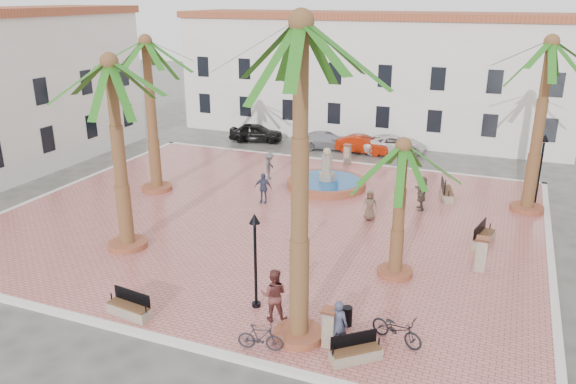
# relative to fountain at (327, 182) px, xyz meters

# --- Properties ---
(ground) EXTENTS (120.00, 120.00, 0.00)m
(ground) POSITION_rel_fountain_xyz_m (-1.20, -5.49, -0.47)
(ground) COLOR #56544F
(ground) RESTS_ON ground
(plaza) EXTENTS (26.00, 22.00, 0.15)m
(plaza) POSITION_rel_fountain_xyz_m (-1.20, -5.49, -0.39)
(plaza) COLOR #BF6661
(plaza) RESTS_ON ground
(kerb_n) EXTENTS (26.30, 0.30, 0.16)m
(kerb_n) POSITION_rel_fountain_xyz_m (-1.20, 5.51, -0.39)
(kerb_n) COLOR silver
(kerb_n) RESTS_ON ground
(kerb_s) EXTENTS (26.30, 0.30, 0.16)m
(kerb_s) POSITION_rel_fountain_xyz_m (-1.20, -16.49, -0.39)
(kerb_s) COLOR silver
(kerb_s) RESTS_ON ground
(kerb_e) EXTENTS (0.30, 22.30, 0.16)m
(kerb_e) POSITION_rel_fountain_xyz_m (11.80, -5.49, -0.39)
(kerb_e) COLOR silver
(kerb_e) RESTS_ON ground
(kerb_w) EXTENTS (0.30, 22.30, 0.16)m
(kerb_w) POSITION_rel_fountain_xyz_m (-14.20, -5.49, -0.39)
(kerb_w) COLOR silver
(kerb_w) RESTS_ON ground
(building_north) EXTENTS (30.40, 7.40, 9.50)m
(building_north) POSITION_rel_fountain_xyz_m (-1.20, 14.51, 4.30)
(building_north) COLOR white
(building_north) RESTS_ON ground
(fountain) EXTENTS (4.55, 4.55, 2.35)m
(fountain) POSITION_rel_fountain_xyz_m (0.00, 0.00, 0.00)
(fountain) COLOR #A25136
(fountain) RESTS_ON plaza
(palm_nw) EXTENTS (5.56, 5.56, 8.65)m
(palm_nw) POSITION_rel_fountain_xyz_m (-8.86, -4.10, 7.01)
(palm_nw) COLOR #A25136
(palm_nw) RESTS_ON plaza
(palm_sw) EXTENTS (5.52, 5.52, 8.44)m
(palm_sw) POSITION_rel_fountain_xyz_m (-5.58, -11.12, 6.83)
(palm_sw) COLOR #A25136
(palm_sw) RESTS_ON plaza
(palm_s) EXTENTS (5.33, 5.33, 10.25)m
(palm_s) POSITION_rel_fountain_xyz_m (3.94, -14.81, 8.58)
(palm_s) COLOR #A25136
(palm_s) RESTS_ON plaza
(palm_e) EXTENTS (4.58, 4.58, 5.63)m
(palm_e) POSITION_rel_fountain_xyz_m (5.93, -9.28, 4.28)
(palm_e) COLOR #A25136
(palm_e) RESTS_ON plaza
(palm_ne) EXTENTS (5.45, 5.45, 8.86)m
(palm_ne) POSITION_rel_fountain_xyz_m (10.82, 0.31, 7.24)
(palm_ne) COLOR #A25136
(palm_ne) RESTS_ON plaza
(bench_s) EXTENTS (1.75, 0.73, 0.90)m
(bench_s) POSITION_rel_fountain_xyz_m (-1.99, -15.78, -0.07)
(bench_s) COLOR gray
(bench_s) RESTS_ON plaza
(bench_se) EXTENTS (1.55, 1.43, 0.85)m
(bench_se) POSITION_rel_fountain_xyz_m (5.98, -15.29, -0.08)
(bench_se) COLOR gray
(bench_se) RESTS_ON plaza
(bench_e) EXTENTS (0.93, 1.90, 0.96)m
(bench_e) POSITION_rel_fountain_xyz_m (9.01, -4.92, -0.05)
(bench_e) COLOR gray
(bench_e) RESTS_ON plaza
(bench_ne) EXTENTS (0.99, 2.01, 1.02)m
(bench_ne) POSITION_rel_fountain_xyz_m (6.70, 0.65, -0.03)
(bench_ne) COLOR gray
(bench_ne) RESTS_ON plaza
(lamppost_s) EXTENTS (0.39, 0.39, 3.57)m
(lamppost_s) POSITION_rel_fountain_xyz_m (1.83, -13.56, 2.10)
(lamppost_s) COLOR black
(lamppost_s) RESTS_ON plaza
(lamppost_e) EXTENTS (0.43, 0.43, 3.93)m
(lamppost_e) POSITION_rel_fountain_xyz_m (11.20, 1.02, 2.35)
(lamppost_e) COLOR black
(lamppost_e) RESTS_ON plaza
(bollard_se) EXTENTS (0.49, 0.49, 1.33)m
(bollard_se) POSITION_rel_fountain_xyz_m (4.99, -14.88, 0.37)
(bollard_se) COLOR gray
(bollard_se) RESTS_ON plaza
(bollard_n) EXTENTS (0.52, 0.52, 1.36)m
(bollard_n) POSITION_rel_fountain_xyz_m (-0.20, 4.91, 0.38)
(bollard_n) COLOR gray
(bollard_n) RESTS_ON plaza
(bollard_e) EXTENTS (0.53, 0.53, 1.44)m
(bollard_e) POSITION_rel_fountain_xyz_m (9.05, -7.64, 0.42)
(bollard_e) COLOR gray
(bollard_e) RESTS_ON plaza
(litter_bin) EXTENTS (0.35, 0.35, 0.68)m
(litter_bin) POSITION_rel_fountain_xyz_m (5.19, -13.52, 0.02)
(litter_bin) COLOR black
(litter_bin) RESTS_ON plaza
(cyclist_a) EXTENTS (0.64, 0.44, 1.68)m
(cyclist_a) POSITION_rel_fountain_xyz_m (5.29, -14.87, 0.52)
(cyclist_a) COLOR #3A3C54
(cyclist_a) RESTS_ON plaza
(bicycle_a) EXTENTS (1.94, 1.24, 0.96)m
(bicycle_a) POSITION_rel_fountain_xyz_m (6.94, -13.87, 0.16)
(bicycle_a) COLOR black
(bicycle_a) RESTS_ON plaza
(cyclist_b) EXTENTS (1.08, 0.93, 1.89)m
(cyclist_b) POSITION_rel_fountain_xyz_m (2.76, -14.11, 0.63)
(cyclist_b) COLOR brown
(cyclist_b) RESTS_ON plaza
(bicycle_b) EXTENTS (1.52, 0.70, 0.88)m
(bicycle_b) POSITION_rel_fountain_xyz_m (3.06, -15.89, 0.12)
(bicycle_b) COLOR black
(bicycle_b) RESTS_ON plaza
(pedestrian_fountain_a) EXTENTS (0.81, 0.57, 1.56)m
(pedestrian_fountain_a) POSITION_rel_fountain_xyz_m (3.56, -4.00, 0.46)
(pedestrian_fountain_a) COLOR #846955
(pedestrian_fountain_a) RESTS_ON plaza
(pedestrian_fountain_b) EXTENTS (1.01, 0.51, 1.65)m
(pedestrian_fountain_b) POSITION_rel_fountain_xyz_m (-2.35, -3.72, 0.50)
(pedestrian_fountain_b) COLOR #353C59
(pedestrian_fountain_b) RESTS_ON plaza
(pedestrian_north) EXTENTS (0.70, 1.11, 1.64)m
(pedestrian_north) POSITION_rel_fountain_xyz_m (-3.68, 0.16, 0.50)
(pedestrian_north) COLOR #4C4D51
(pedestrian_north) RESTS_ON plaza
(pedestrian_east) EXTENTS (0.95, 1.74, 1.79)m
(pedestrian_east) POSITION_rel_fountain_xyz_m (5.66, -1.57, 0.57)
(pedestrian_east) COLOR #726857
(pedestrian_east) RESTS_ON plaza
(car_black) EXTENTS (4.36, 2.52, 1.40)m
(car_black) POSITION_rel_fountain_xyz_m (-8.64, 8.83, 0.23)
(car_black) COLOR black
(car_black) RESTS_ON ground
(car_red) EXTENTS (3.85, 1.42, 1.26)m
(car_red) POSITION_rel_fountain_xyz_m (-0.11, 8.58, 0.16)
(car_red) COLOR #9C1C05
(car_red) RESTS_ON ground
(car_silver) EXTENTS (4.65, 2.90, 1.26)m
(car_silver) POSITION_rel_fountain_xyz_m (-2.87, 8.78, 0.16)
(car_silver) COLOR #9C9DA4
(car_silver) RESTS_ON ground
(car_white) EXTENTS (5.06, 3.61, 1.28)m
(car_white) POSITION_rel_fountain_xyz_m (1.90, 9.49, 0.17)
(car_white) COLOR white
(car_white) RESTS_ON ground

